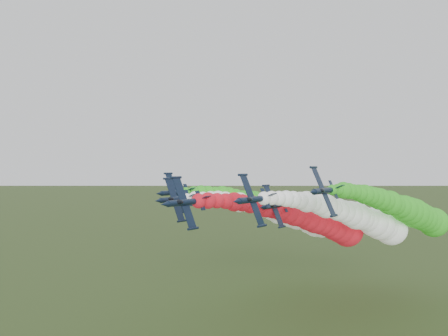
# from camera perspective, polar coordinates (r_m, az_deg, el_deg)

# --- Properties ---
(jet_lead) EXTENTS (15.88, 76.73, 22.66)m
(jet_lead) POSITION_cam_1_polar(r_m,az_deg,el_deg) (126.59, 11.88, -6.78)
(jet_lead) COLOR black
(jet_lead) RESTS_ON ground
(jet_inner_left) EXTENTS (15.19, 76.03, 21.97)m
(jet_inner_left) POSITION_cam_1_polar(r_m,az_deg,el_deg) (142.19, 8.57, -6.17)
(jet_inner_left) COLOR black
(jet_inner_left) RESTS_ON ground
(jet_inner_right) EXTENTS (15.91, 76.75, 22.69)m
(jet_inner_right) POSITION_cam_1_polar(r_m,az_deg,el_deg) (130.11, 17.76, -6.38)
(jet_inner_right) COLOR black
(jet_inner_right) RESTS_ON ground
(jet_outer_left) EXTENTS (15.91, 76.76, 22.69)m
(jet_outer_left) POSITION_cam_1_polar(r_m,az_deg,el_deg) (150.73, 8.06, -5.50)
(jet_outer_left) COLOR black
(jet_outer_left) RESTS_ON ground
(jet_outer_right) EXTENTS (15.63, 76.48, 22.41)m
(jet_outer_right) POSITION_cam_1_polar(r_m,az_deg,el_deg) (138.45, 23.03, -5.26)
(jet_outer_right) COLOR black
(jet_outer_right) RESTS_ON ground
(jet_trail) EXTENTS (15.18, 76.03, 21.96)m
(jet_trail) POSITION_cam_1_polar(r_m,az_deg,el_deg) (151.09, 17.56, -6.52)
(jet_trail) COLOR black
(jet_trail) RESTS_ON ground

